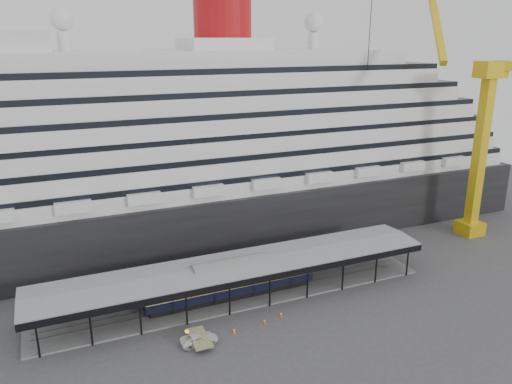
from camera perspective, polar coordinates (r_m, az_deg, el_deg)
ground at (r=67.82m, az=-0.38°, el=-13.71°), size 200.00×200.00×0.00m
cruise_ship at (r=90.12m, az=-8.39°, el=6.44°), size 130.00×30.00×43.90m
platform_canopy at (r=70.73m, az=-1.99°, el=-10.16°), size 56.00×9.18×5.30m
crane_yellow at (r=95.93m, az=23.91°, el=6.78°), size 23.83×18.78×47.60m
port_truck at (r=62.08m, az=-6.50°, el=-16.37°), size 4.53×2.12×1.25m
pullman_carriage at (r=70.12m, az=-2.92°, el=-9.95°), size 24.38×3.42×23.92m
traffic_cone_left at (r=63.74m, az=-2.51°, el=-15.57°), size 0.41×0.41×0.72m
traffic_cone_mid at (r=67.04m, az=2.89°, el=-13.79°), size 0.45×0.45×0.69m
traffic_cone_right at (r=65.61m, az=0.98°, el=-14.54°), size 0.38×0.38×0.65m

